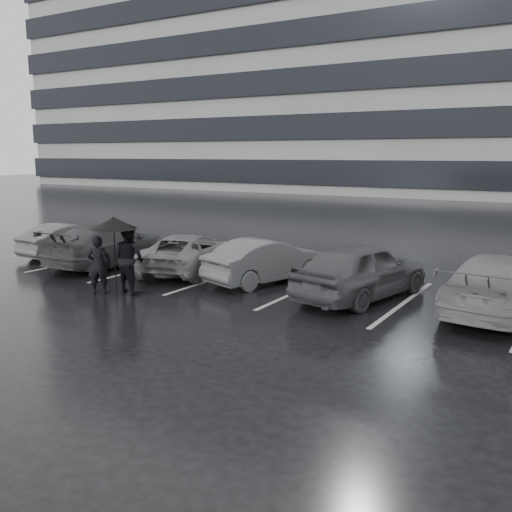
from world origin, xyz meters
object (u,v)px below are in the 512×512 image
object	(u,v)px
car_west_c	(111,244)
pedestrian_right	(129,259)
car_west_d	(69,240)
car_west_b	(188,253)
car_west_a	(267,261)
car_east	(502,284)
pedestrian_left	(98,265)
car_main	(361,270)

from	to	relation	value
car_west_c	pedestrian_right	distance (m)	4.08
pedestrian_right	car_west_d	bearing A→B (deg)	-20.34
car_west_b	pedestrian_right	distance (m)	3.02
car_west_c	car_west_a	bearing A→B (deg)	-175.98
car_west_b	pedestrian_right	xyz separation A→B (m)	(0.38, -2.98, 0.32)
car_west_c	car_west_b	bearing A→B (deg)	-170.97
car_west_d	car_east	bearing A→B (deg)	-177.23
car_east	pedestrian_left	size ratio (longest dim) A/B	3.12
car_west_b	car_west_a	bearing A→B (deg)	162.92
car_west_d	pedestrian_left	xyz separation A→B (m)	(5.10, -3.44, 0.17)
car_west_a	pedestrian_left	xyz separation A→B (m)	(-3.10, -3.47, 0.14)
car_west_d	pedestrian_right	distance (m)	6.43
car_west_b	pedestrian_left	xyz separation A→B (m)	(-0.24, -3.49, 0.17)
car_main	car_west_c	bearing A→B (deg)	12.54
car_west_c	pedestrian_left	size ratio (longest dim) A/B	3.10
car_west_c	car_west_d	world-z (taller)	car_west_c
car_east	pedestrian_left	xyz separation A→B (m)	(-9.36, -3.43, 0.07)
car_west_d	car_east	size ratio (longest dim) A/B	0.76
pedestrian_left	car_main	bearing A→B (deg)	171.64
car_west_d	pedestrian_left	size ratio (longest dim) A/B	2.35
car_west_a	pedestrian_left	world-z (taller)	pedestrian_left
car_west_b	car_east	size ratio (longest dim) A/B	0.90
car_main	car_west_c	size ratio (longest dim) A/B	0.90
car_west_a	pedestrian_right	bearing A→B (deg)	68.29
car_west_c	pedestrian_right	size ratio (longest dim) A/B	2.60
car_west_a	car_west_d	size ratio (longest dim) A/B	1.06
car_west_d	car_west_b	bearing A→B (deg)	-176.63
car_west_b	car_west_c	xyz separation A→B (m)	(-2.83, -0.48, 0.10)
car_west_b	pedestrian_left	distance (m)	3.51
car_main	pedestrian_right	size ratio (longest dim) A/B	2.35
car_main	car_west_a	xyz separation A→B (m)	(-2.99, 0.37, -0.11)
car_east	car_main	bearing A→B (deg)	10.31
car_main	pedestrian_left	distance (m)	6.83
car_west_d	pedestrian_right	bearing A→B (deg)	155.65
car_west_c	car_east	bearing A→B (deg)	-178.58
car_west_c	pedestrian_left	world-z (taller)	pedestrian_left
pedestrian_left	pedestrian_right	bearing A→B (deg)	-175.64
car_main	car_west_d	xyz separation A→B (m)	(-11.18, 0.34, -0.14)
car_main	car_west_c	xyz separation A→B (m)	(-8.68, -0.09, -0.04)
car_west_c	car_east	distance (m)	11.96
car_west_b	car_east	xyz separation A→B (m)	(9.12, -0.06, 0.10)
car_west_c	pedestrian_left	distance (m)	3.98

